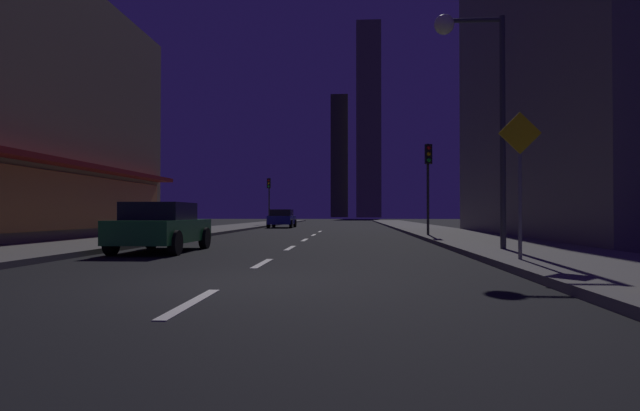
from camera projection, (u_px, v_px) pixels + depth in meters
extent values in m
cube|color=black|center=(326.00, 229.00, 40.48)|extent=(78.00, 136.00, 0.10)
cube|color=#605E59|center=(417.00, 227.00, 40.05)|extent=(4.00, 76.00, 0.15)
cube|color=#605E59|center=(237.00, 227.00, 40.91)|extent=(4.00, 76.00, 0.15)
cube|color=silver|center=(191.00, 303.00, 6.55)|extent=(0.16, 2.20, 0.01)
cube|color=silver|center=(263.00, 263.00, 11.74)|extent=(0.16, 2.20, 0.01)
cube|color=silver|center=(290.00, 248.00, 16.93)|extent=(0.16, 2.20, 0.01)
cube|color=silver|center=(305.00, 240.00, 22.11)|extent=(0.16, 2.20, 0.01)
cube|color=silver|center=(314.00, 235.00, 27.30)|extent=(0.16, 2.20, 0.01)
cube|color=silver|center=(320.00, 232.00, 32.49)|extent=(0.16, 2.20, 0.01)
cube|color=#D88C3F|center=(52.00, 201.00, 19.20)|extent=(0.10, 20.47, 2.20)
cube|color=maroon|center=(63.00, 163.00, 19.19)|extent=(0.90, 21.07, 0.20)
cube|color=slate|center=(627.00, 45.00, 23.75)|extent=(11.00, 20.00, 17.59)
cube|color=#343227|center=(339.00, 157.00, 161.22)|extent=(5.24, 5.88, 37.44)
cube|color=#645F4B|center=(369.00, 120.00, 151.43)|extent=(7.08, 5.56, 56.53)
cube|color=#1E722D|center=(162.00, 231.00, 15.44)|extent=(1.80, 4.20, 0.65)
cube|color=black|center=(160.00, 212.00, 15.25)|extent=(1.64, 2.00, 0.55)
cylinder|color=black|center=(151.00, 238.00, 16.89)|extent=(0.22, 0.68, 0.68)
cylinder|color=black|center=(205.00, 238.00, 16.78)|extent=(0.22, 0.68, 0.68)
cylinder|color=black|center=(111.00, 243.00, 14.09)|extent=(0.22, 0.68, 0.68)
cylinder|color=black|center=(175.00, 243.00, 13.99)|extent=(0.22, 0.68, 0.68)
sphere|color=white|center=(168.00, 227.00, 17.52)|extent=(0.18, 0.18, 0.18)
sphere|color=white|center=(200.00, 227.00, 17.45)|extent=(0.18, 0.18, 0.18)
cube|color=navy|center=(282.00, 220.00, 41.82)|extent=(1.80, 4.20, 0.65)
cube|color=black|center=(282.00, 213.00, 41.63)|extent=(1.64, 2.00, 0.55)
cylinder|color=black|center=(274.00, 223.00, 43.27)|extent=(0.22, 0.68, 0.68)
cylinder|color=black|center=(295.00, 223.00, 43.16)|extent=(0.22, 0.68, 0.68)
cylinder|color=black|center=(268.00, 224.00, 40.48)|extent=(0.22, 0.68, 0.68)
cylinder|color=black|center=(291.00, 224.00, 40.37)|extent=(0.22, 0.68, 0.68)
sphere|color=white|center=(279.00, 219.00, 43.90)|extent=(0.18, 0.18, 0.18)
sphere|color=white|center=(292.00, 219.00, 43.84)|extent=(0.18, 0.18, 0.18)
cylinder|color=red|center=(206.00, 226.00, 28.32)|extent=(0.22, 0.22, 0.55)
sphere|color=red|center=(206.00, 221.00, 28.32)|extent=(0.21, 0.21, 0.21)
cylinder|color=red|center=(206.00, 231.00, 28.31)|extent=(0.30, 0.30, 0.06)
cylinder|color=red|center=(203.00, 226.00, 28.33)|extent=(0.10, 0.10, 0.10)
cylinder|color=red|center=(209.00, 226.00, 28.31)|extent=(0.10, 0.10, 0.10)
cylinder|color=#2D2D2D|center=(428.00, 189.00, 24.12)|extent=(0.12, 0.12, 4.20)
cube|color=black|center=(428.00, 154.00, 23.94)|extent=(0.32, 0.24, 0.90)
sphere|color=red|center=(429.00, 148.00, 23.82)|extent=(0.18, 0.18, 0.18)
sphere|color=#F2B20C|center=(429.00, 154.00, 23.81)|extent=(0.18, 0.18, 0.18)
sphere|color=#19D833|center=(429.00, 160.00, 23.81)|extent=(0.18, 0.18, 0.18)
cylinder|color=#2D2D2D|center=(269.00, 201.00, 47.27)|extent=(0.12, 0.12, 4.20)
cube|color=black|center=(269.00, 183.00, 47.09)|extent=(0.32, 0.24, 0.90)
sphere|color=red|center=(269.00, 180.00, 46.97)|extent=(0.18, 0.18, 0.18)
sphere|color=#F2B20C|center=(269.00, 183.00, 46.96)|extent=(0.18, 0.18, 0.18)
sphere|color=#19D833|center=(269.00, 186.00, 46.96)|extent=(0.18, 0.18, 0.18)
cylinder|color=#38383D|center=(503.00, 132.00, 14.56)|extent=(0.16, 0.16, 6.50)
cylinder|color=#38383D|center=(473.00, 20.00, 14.66)|extent=(1.60, 0.12, 0.12)
sphere|color=#FCF7CC|center=(444.00, 24.00, 14.70)|extent=(0.56, 0.56, 0.56)
cylinder|color=slate|center=(520.00, 203.00, 11.20)|extent=(0.08, 0.08, 2.40)
cube|color=yellow|center=(520.00, 133.00, 11.19)|extent=(0.91, 0.03, 0.91)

